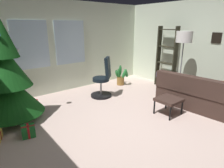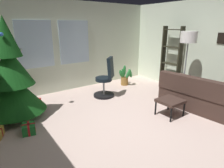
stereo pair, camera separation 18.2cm
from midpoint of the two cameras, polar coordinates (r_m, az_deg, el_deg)
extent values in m
cube|color=beige|center=(3.79, 6.41, -13.39)|extent=(5.45, 5.75, 0.10)
cube|color=silver|center=(5.72, -14.74, 10.60)|extent=(5.45, 0.10, 2.52)
cube|color=silver|center=(5.32, -24.06, 10.59)|extent=(0.90, 0.03, 1.20)
cube|color=silver|center=(5.71, -13.32, 11.97)|extent=(0.90, 0.03, 1.20)
cube|color=silver|center=(5.64, 27.48, 9.15)|extent=(0.10, 5.75, 2.52)
cube|color=black|center=(5.54, 27.95, 12.08)|extent=(0.02, 0.24, 0.26)
cube|color=#3A2821|center=(4.97, 23.44, -3.85)|extent=(1.06, 1.84, 0.41)
cube|color=#3A2821|center=(4.51, 22.06, -0.41)|extent=(0.33, 1.78, 0.39)
cube|color=#3A2821|center=(5.22, 15.68, 1.46)|extent=(0.94, 0.21, 0.20)
cube|color=#AD2E19|center=(4.46, 28.21, -1.74)|extent=(0.21, 0.42, 0.40)
cube|color=beige|center=(4.88, 16.18, 1.19)|extent=(0.28, 0.43, 0.42)
cube|color=#9E3A34|center=(4.47, 28.09, -1.71)|extent=(0.26, 0.43, 0.41)
cube|color=#3A2821|center=(4.25, 15.44, -4.56)|extent=(0.49, 0.46, 0.06)
cylinder|color=black|center=(4.06, 15.75, -8.51)|extent=(0.04, 0.04, 0.31)
cylinder|color=black|center=(4.39, 19.06, -6.79)|extent=(0.04, 0.04, 0.31)
cylinder|color=black|center=(4.27, 11.34, -6.80)|extent=(0.04, 0.04, 0.31)
cylinder|color=black|center=(4.59, 14.81, -5.31)|extent=(0.04, 0.04, 0.31)
cylinder|color=#4C331E|center=(4.48, -28.09, -8.49)|extent=(0.12, 0.12, 0.16)
cone|color=#114514|center=(4.32, -28.95, -2.93)|extent=(1.19, 1.19, 0.76)
cone|color=#114514|center=(4.18, -30.07, 4.37)|extent=(0.86, 0.86, 0.76)
cone|color=#114514|center=(4.11, -31.28, 12.03)|extent=(0.52, 0.52, 0.76)
sphere|color=gold|center=(4.59, -30.28, 2.76)|extent=(0.05, 0.05, 0.05)
sphere|color=silver|center=(4.24, -27.50, 8.93)|extent=(0.06, 0.06, 0.06)
cube|color=red|center=(4.98, -23.61, -5.43)|extent=(0.28, 0.28, 0.14)
cube|color=#EAD84C|center=(4.98, -23.61, -5.43)|extent=(0.17, 0.20, 0.15)
cube|color=#EAD84C|center=(4.98, -23.61, -5.43)|extent=(0.17, 0.15, 0.15)
cube|color=#1E722D|center=(3.79, -25.01, -12.63)|extent=(0.26, 0.29, 0.18)
cube|color=red|center=(3.79, -25.01, -12.63)|extent=(0.09, 0.25, 0.18)
cube|color=red|center=(3.79, -25.01, -12.63)|extent=(0.23, 0.08, 0.18)
cylinder|color=black|center=(5.24, -4.26, -3.36)|extent=(0.56, 0.56, 0.06)
cylinder|color=#B2B2B7|center=(5.15, -4.32, -0.83)|extent=(0.05, 0.05, 0.43)
cylinder|color=black|center=(5.09, -4.38, 1.44)|extent=(0.44, 0.44, 0.09)
cube|color=black|center=(4.98, -2.32, 4.89)|extent=(0.37, 0.36, 0.54)
cube|color=#28271A|center=(5.90, 17.47, 7.22)|extent=(0.18, 0.04, 1.84)
cube|color=#28271A|center=(6.25, 12.89, 8.10)|extent=(0.18, 0.04, 1.84)
cube|color=#28271A|center=(6.21, 14.63, 1.59)|extent=(0.18, 0.56, 0.02)
cube|color=#28271A|center=(6.10, 14.99, 6.08)|extent=(0.18, 0.56, 0.02)
cube|color=#28271A|center=(6.03, 15.36, 10.70)|extent=(0.18, 0.56, 0.02)
cube|color=#28271A|center=(5.99, 15.75, 15.41)|extent=(0.18, 0.56, 0.02)
cube|color=#9B301E|center=(6.08, 16.44, 2.06)|extent=(0.14, 0.05, 0.17)
cube|color=navy|center=(6.11, 15.89, 2.35)|extent=(0.15, 0.08, 0.20)
cube|color=beige|center=(6.18, 15.26, 2.26)|extent=(0.13, 0.08, 0.14)
cube|color=#346C36|center=(6.21, 14.60, 2.61)|extent=(0.14, 0.07, 0.19)
cube|color=#7B3F64|center=(6.26, 14.04, 2.88)|extent=(0.14, 0.06, 0.21)
cube|color=#B06928|center=(6.29, 13.48, 2.76)|extent=(0.17, 0.06, 0.16)
cube|color=#46405A|center=(6.34, 12.86, 2.95)|extent=(0.17, 0.08, 0.17)
cylinder|color=slate|center=(5.59, 18.22, -3.03)|extent=(0.28, 0.28, 0.03)
cylinder|color=slate|center=(5.39, 18.94, 4.17)|extent=(0.03, 0.03, 1.41)
cylinder|color=white|center=(5.27, 19.85, 13.14)|extent=(0.41, 0.41, 0.28)
cylinder|color=olive|center=(6.19, 1.72, 0.90)|extent=(0.23, 0.23, 0.25)
ellipsoid|color=#247332|center=(6.09, 1.27, 3.31)|extent=(0.18, 0.15, 0.33)
ellipsoid|color=#247332|center=(6.14, 3.38, 3.28)|extent=(0.17, 0.22, 0.31)
ellipsoid|color=#247332|center=(6.01, 2.85, 3.10)|extent=(0.19, 0.19, 0.34)
ellipsoid|color=#247332|center=(6.11, 0.65, 3.15)|extent=(0.22, 0.14, 0.29)
ellipsoid|color=#247332|center=(6.21, 1.60, 3.93)|extent=(0.16, 0.15, 0.38)
camera|label=1|loc=(0.09, -91.43, -0.45)|focal=30.60mm
camera|label=2|loc=(0.09, 88.57, 0.45)|focal=30.60mm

